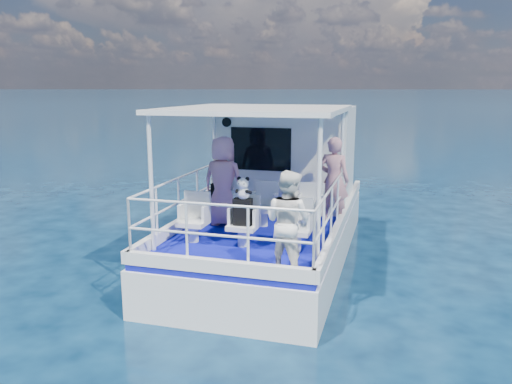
# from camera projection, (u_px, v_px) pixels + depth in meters

# --- Properties ---
(ground) EXTENTS (2000.00, 2000.00, 0.00)m
(ground) POSITION_uv_depth(u_px,v_px,m) (260.00, 273.00, 9.63)
(ground) COLOR #061A30
(ground) RESTS_ON ground
(hull) EXTENTS (3.00, 7.00, 1.60)m
(hull) POSITION_uv_depth(u_px,v_px,m) (273.00, 257.00, 10.57)
(hull) COLOR white
(hull) RESTS_ON ground
(deck) EXTENTS (2.90, 6.90, 0.10)m
(deck) POSITION_uv_depth(u_px,v_px,m) (273.00, 218.00, 10.40)
(deck) COLOR #080B7A
(deck) RESTS_ON hull
(cabin) EXTENTS (2.85, 2.00, 2.20)m
(cabin) POSITION_uv_depth(u_px,v_px,m) (287.00, 155.00, 11.38)
(cabin) COLOR white
(cabin) RESTS_ON deck
(canopy) EXTENTS (3.00, 3.20, 0.08)m
(canopy) POSITION_uv_depth(u_px,v_px,m) (258.00, 109.00, 8.80)
(canopy) COLOR white
(canopy) RESTS_ON cabin
(canopy_posts) EXTENTS (2.77, 2.97, 2.20)m
(canopy_posts) POSITION_uv_depth(u_px,v_px,m) (257.00, 174.00, 8.98)
(canopy_posts) COLOR white
(canopy_posts) RESTS_ON deck
(railings) EXTENTS (2.84, 3.59, 1.00)m
(railings) POSITION_uv_depth(u_px,v_px,m) (252.00, 210.00, 8.80)
(railings) COLOR white
(railings) RESTS_ON deck
(seat_port_fwd) EXTENTS (0.48, 0.46, 0.38)m
(seat_port_fwd) POSITION_uv_depth(u_px,v_px,m) (219.00, 213.00, 9.84)
(seat_port_fwd) COLOR silver
(seat_port_fwd) RESTS_ON deck
(seat_center_fwd) EXTENTS (0.48, 0.46, 0.38)m
(seat_center_fwd) POSITION_uv_depth(u_px,v_px,m) (263.00, 216.00, 9.60)
(seat_center_fwd) COLOR silver
(seat_center_fwd) RESTS_ON deck
(seat_stbd_fwd) EXTENTS (0.48, 0.46, 0.38)m
(seat_stbd_fwd) POSITION_uv_depth(u_px,v_px,m) (309.00, 220.00, 9.35)
(seat_stbd_fwd) COLOR silver
(seat_stbd_fwd) RESTS_ON deck
(seat_port_aft) EXTENTS (0.48, 0.46, 0.38)m
(seat_port_aft) POSITION_uv_depth(u_px,v_px,m) (193.00, 231.00, 8.61)
(seat_port_aft) COLOR silver
(seat_port_aft) RESTS_ON deck
(seat_center_aft) EXTENTS (0.48, 0.46, 0.38)m
(seat_center_aft) POSITION_uv_depth(u_px,v_px,m) (243.00, 235.00, 8.37)
(seat_center_aft) COLOR silver
(seat_center_aft) RESTS_ON deck
(seat_stbd_aft) EXTENTS (0.48, 0.46, 0.38)m
(seat_stbd_aft) POSITION_uv_depth(u_px,v_px,m) (296.00, 239.00, 8.13)
(seat_stbd_aft) COLOR silver
(seat_stbd_aft) RESTS_ON deck
(passenger_port_fwd) EXTENTS (0.70, 0.54, 1.73)m
(passenger_port_fwd) POSITION_uv_depth(u_px,v_px,m) (223.00, 181.00, 9.52)
(passenger_port_fwd) COLOR pink
(passenger_port_fwd) RESTS_ON deck
(passenger_stbd_fwd) EXTENTS (0.67, 0.48, 1.70)m
(passenger_stbd_fwd) POSITION_uv_depth(u_px,v_px,m) (334.00, 180.00, 9.72)
(passenger_stbd_fwd) COLOR #C57F8A
(passenger_stbd_fwd) RESTS_ON deck
(passenger_stbd_aft) EXTENTS (0.89, 0.81, 1.49)m
(passenger_stbd_aft) POSITION_uv_depth(u_px,v_px,m) (288.00, 222.00, 7.07)
(passenger_stbd_aft) COLOR white
(passenger_stbd_aft) RESTS_ON deck
(backpack_port) EXTENTS (0.31, 0.18, 0.41)m
(backpack_port) POSITION_uv_depth(u_px,v_px,m) (220.00, 194.00, 9.72)
(backpack_port) COLOR black
(backpack_port) RESTS_ON seat_port_fwd
(backpack_center) EXTENTS (0.30, 0.17, 0.45)m
(backpack_center) POSITION_uv_depth(u_px,v_px,m) (243.00, 212.00, 8.23)
(backpack_center) COLOR black
(backpack_center) RESTS_ON seat_center_aft
(compact_camera) EXTENTS (0.10, 0.06, 0.06)m
(compact_camera) POSITION_uv_depth(u_px,v_px,m) (219.00, 182.00, 9.68)
(compact_camera) COLOR black
(compact_camera) RESTS_ON backpack_port
(panda) EXTENTS (0.24, 0.20, 0.37)m
(panda) POSITION_uv_depth(u_px,v_px,m) (243.00, 188.00, 8.13)
(panda) COLOR white
(panda) RESTS_ON backpack_center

